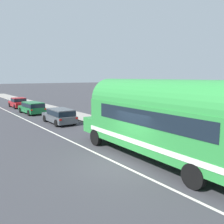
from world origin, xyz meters
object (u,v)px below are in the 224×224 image
object	(u,v)px
car_second	(32,107)
car_third	(19,102)
car_lead	(60,115)
painted_bus	(164,117)

from	to	relation	value
car_second	car_third	bearing A→B (deg)	87.49
car_lead	car_second	distance (m)	7.37
painted_bus	car_second	distance (m)	19.94
car_lead	car_second	size ratio (longest dim) A/B	0.99
car_third	painted_bus	bearing A→B (deg)	-90.46
car_lead	car_second	bearing A→B (deg)	91.05
painted_bus	car_second	xyz separation A→B (m)	(-0.09, 19.88, -1.51)
car_second	car_lead	bearing A→B (deg)	-88.95
car_lead	car_third	xyz separation A→B (m)	(0.17, 14.28, -0.06)
car_lead	car_third	distance (m)	14.28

